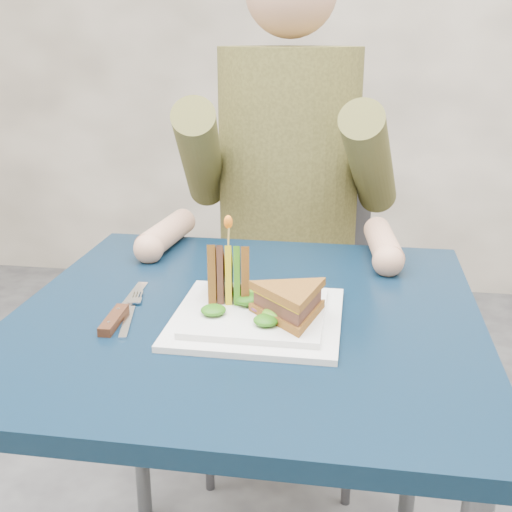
% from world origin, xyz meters
% --- Properties ---
extents(table, '(0.75, 0.75, 0.73)m').
position_xyz_m(table, '(0.00, 0.00, 0.65)').
color(table, black).
rests_on(table, ground).
extents(chair, '(0.42, 0.40, 0.93)m').
position_xyz_m(chair, '(0.00, 0.69, 0.54)').
color(chair, '#47474C').
rests_on(chair, ground).
extents(diner, '(0.54, 0.59, 0.74)m').
position_xyz_m(diner, '(-0.00, 0.58, 0.91)').
color(diner, '#4E4B23').
rests_on(diner, chair).
extents(plate, '(0.26, 0.26, 0.02)m').
position_xyz_m(plate, '(0.02, -0.04, 0.74)').
color(plate, white).
rests_on(plate, table).
extents(sandwich_flat, '(0.20, 0.20, 0.05)m').
position_xyz_m(sandwich_flat, '(0.08, -0.06, 0.78)').
color(sandwich_flat, brown).
rests_on(sandwich_flat, plate).
extents(sandwich_upright, '(0.09, 0.15, 0.15)m').
position_xyz_m(sandwich_upright, '(-0.03, 0.01, 0.78)').
color(sandwich_upright, brown).
rests_on(sandwich_upright, plate).
extents(fork, '(0.05, 0.18, 0.01)m').
position_xyz_m(fork, '(-0.18, -0.05, 0.73)').
color(fork, silver).
rests_on(fork, table).
extents(knife, '(0.03, 0.22, 0.02)m').
position_xyz_m(knife, '(-0.20, -0.06, 0.74)').
color(knife, silver).
rests_on(knife, table).
extents(toothpick, '(0.01, 0.01, 0.06)m').
position_xyz_m(toothpick, '(-0.03, 0.01, 0.85)').
color(toothpick, tan).
rests_on(toothpick, sandwich_upright).
extents(toothpick_frill, '(0.01, 0.01, 0.02)m').
position_xyz_m(toothpick_frill, '(-0.03, 0.01, 0.88)').
color(toothpick_frill, orange).
rests_on(toothpick_frill, sandwich_upright).
extents(lettuce_spill, '(0.15, 0.13, 0.02)m').
position_xyz_m(lettuce_spill, '(0.03, -0.03, 0.76)').
color(lettuce_spill, '#337A14').
rests_on(lettuce_spill, plate).
extents(onion_ring, '(0.04, 0.04, 0.02)m').
position_xyz_m(onion_ring, '(0.04, -0.03, 0.77)').
color(onion_ring, '#9E4C7A').
rests_on(onion_ring, plate).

